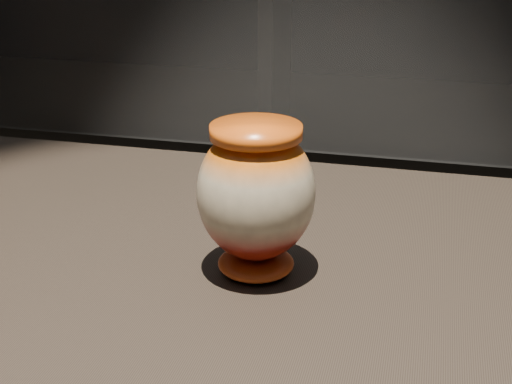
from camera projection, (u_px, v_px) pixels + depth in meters
main_vase at (256, 195)px, 0.73m from camera, size 0.14×0.14×0.16m
back_shelf at (432, 32)px, 3.78m from camera, size 2.00×0.60×0.90m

